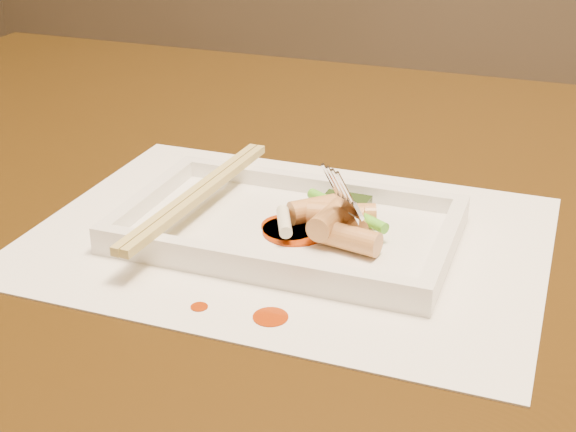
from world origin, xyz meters
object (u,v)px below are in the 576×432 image
(plate_base, at_px, (288,232))
(placemat, at_px, (288,237))
(table, at_px, (353,304))
(chopstick_a, at_px, (194,193))
(fork, at_px, (384,143))

(plate_base, bearing_deg, placemat, -90.00)
(placemat, relative_size, plate_base, 1.54)
(table, distance_m, plate_base, 0.14)
(table, xyz_separation_m, chopstick_a, (-0.12, -0.08, 0.13))
(placemat, bearing_deg, chopstick_a, 180.00)
(plate_base, xyz_separation_m, fork, (0.07, 0.02, 0.08))
(chopstick_a, distance_m, fork, 0.16)
(table, xyz_separation_m, fork, (0.04, -0.06, 0.18))
(plate_base, height_order, chopstick_a, chopstick_a)
(plate_base, bearing_deg, table, 67.22)
(placemat, xyz_separation_m, chopstick_a, (-0.08, 0.00, 0.03))
(chopstick_a, bearing_deg, fork, 6.75)
(plate_base, relative_size, chopstick_a, 1.16)
(placemat, relative_size, chopstick_a, 1.78)
(table, xyz_separation_m, plate_base, (-0.03, -0.08, 0.11))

